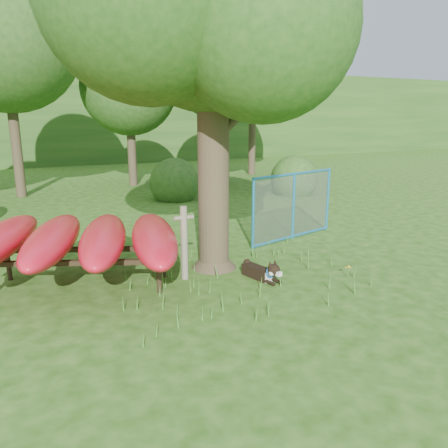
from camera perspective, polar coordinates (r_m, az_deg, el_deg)
name	(u,v)px	position (r m, az deg, el deg)	size (l,w,h in m)	color
ground	(245,300)	(7.28, 2.74, -9.89)	(80.00, 80.00, 0.00)	#204B0F
wooden_post	(184,241)	(7.98, -5.22, -2.23)	(0.37, 0.13, 1.37)	#6D6552
kayak_rack	(78,239)	(7.97, -18.49, -1.92)	(4.02, 4.35, 1.13)	black
husky_dog	(263,272)	(8.10, 5.12, -6.22)	(0.41, 1.00, 0.44)	black
fence_section	(293,206)	(10.74, 9.06, 2.36)	(2.72, 0.77, 2.72)	#2988C1
wildflower_clump	(348,268)	(8.52, 15.91, -5.54)	(0.10, 0.09, 0.22)	#407D29
bg_tree_b	(4,36)	(18.04, -26.79, 21.03)	(5.20, 5.20, 8.22)	#392E1F
bg_tree_c	(129,87)	(19.45, -12.35, 17.04)	(4.00, 4.00, 6.12)	#392E1F
bg_tree_d	(225,62)	(18.86, 0.14, 20.44)	(4.80, 4.80, 7.50)	#392E1F
bg_tree_e	(253,68)	(22.90, 3.81, 19.61)	(4.60, 4.60, 7.55)	#392E1F
shrub_right	(294,194)	(17.16, 9.08, 3.87)	(1.80, 1.80, 1.80)	#254E19
shrub_mid	(175,199)	(16.00, -6.41, 3.23)	(1.80, 1.80, 1.80)	#254E19
wooded_hillside	(57,115)	(33.99, -21.01, 13.11)	(80.00, 12.00, 6.00)	#254E19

